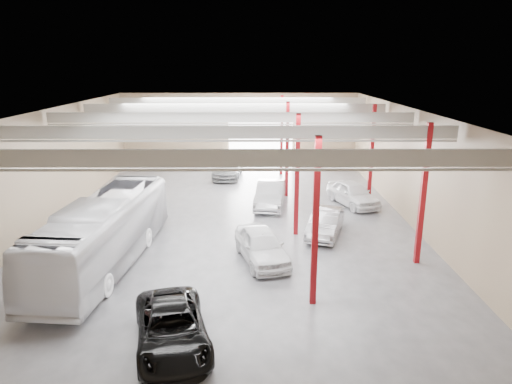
{
  "coord_description": "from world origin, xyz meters",
  "views": [
    {
      "loc": [
        1.37,
        -27.0,
        9.59
      ],
      "look_at": [
        1.49,
        -0.76,
        2.2
      ],
      "focal_mm": 32.0,
      "sensor_mm": 36.0,
      "label": 1
    }
  ],
  "objects_px": {
    "black_sedan": "(172,328)",
    "car_right_far": "(353,193)",
    "car_row_a": "(261,245)",
    "car_row_c": "(228,168)",
    "car_row_b": "(270,194)",
    "coach_bus": "(105,232)",
    "car_right_near": "(325,222)"
  },
  "relations": [
    {
      "from": "black_sedan",
      "to": "car_right_far",
      "type": "relative_size",
      "value": 1.07
    },
    {
      "from": "car_row_a",
      "to": "car_right_far",
      "type": "height_order",
      "value": "car_right_far"
    },
    {
      "from": "car_row_c",
      "to": "black_sedan",
      "type": "bearing_deg",
      "value": -86.67
    },
    {
      "from": "car_row_c",
      "to": "car_right_far",
      "type": "relative_size",
      "value": 1.12
    },
    {
      "from": "car_right_far",
      "to": "car_row_b",
      "type": "bearing_deg",
      "value": 164.18
    },
    {
      "from": "car_row_c",
      "to": "car_right_far",
      "type": "distance_m",
      "value": 12.4
    },
    {
      "from": "car_row_a",
      "to": "car_row_b",
      "type": "height_order",
      "value": "car_row_b"
    },
    {
      "from": "coach_bus",
      "to": "car_right_near",
      "type": "xyz_separation_m",
      "value": [
        11.4,
        3.98,
        -0.92
      ]
    },
    {
      "from": "car_row_a",
      "to": "car_row_b",
      "type": "bearing_deg",
      "value": 69.8
    },
    {
      "from": "car_right_near",
      "to": "car_right_far",
      "type": "distance_m",
      "value": 6.48
    },
    {
      "from": "car_row_b",
      "to": "car_right_near",
      "type": "bearing_deg",
      "value": -54.18
    },
    {
      "from": "car_row_a",
      "to": "car_right_far",
      "type": "xyz_separation_m",
      "value": [
        6.56,
        9.46,
        0.01
      ]
    },
    {
      "from": "car_row_a",
      "to": "car_row_c",
      "type": "xyz_separation_m",
      "value": [
        -2.65,
        17.76,
        -0.03
      ]
    },
    {
      "from": "coach_bus",
      "to": "car_row_a",
      "type": "bearing_deg",
      "value": 7.67
    },
    {
      "from": "coach_bus",
      "to": "black_sedan",
      "type": "distance_m",
      "value": 8.22
    },
    {
      "from": "car_row_a",
      "to": "black_sedan",
      "type": "bearing_deg",
      "value": -129.6
    },
    {
      "from": "car_row_b",
      "to": "car_row_c",
      "type": "bearing_deg",
      "value": 118.87
    },
    {
      "from": "car_row_a",
      "to": "car_right_near",
      "type": "xyz_separation_m",
      "value": [
        3.76,
        3.62,
        -0.07
      ]
    },
    {
      "from": "car_row_c",
      "to": "car_right_near",
      "type": "height_order",
      "value": "car_row_c"
    },
    {
      "from": "coach_bus",
      "to": "car_row_b",
      "type": "height_order",
      "value": "coach_bus"
    },
    {
      "from": "car_row_b",
      "to": "black_sedan",
      "type": "bearing_deg",
      "value": -96.46
    },
    {
      "from": "coach_bus",
      "to": "car_row_b",
      "type": "xyz_separation_m",
      "value": [
        8.4,
        9.5,
        -0.83
      ]
    },
    {
      "from": "black_sedan",
      "to": "car_row_b",
      "type": "bearing_deg",
      "value": 61.97
    },
    {
      "from": "car_right_near",
      "to": "car_right_far",
      "type": "relative_size",
      "value": 0.94
    },
    {
      "from": "black_sedan",
      "to": "car_row_c",
      "type": "relative_size",
      "value": 0.95
    },
    {
      "from": "car_row_c",
      "to": "car_right_far",
      "type": "xyz_separation_m",
      "value": [
        9.21,
        -8.3,
        0.04
      ]
    },
    {
      "from": "car_row_b",
      "to": "car_row_c",
      "type": "distance_m",
      "value": 9.27
    },
    {
      "from": "car_row_a",
      "to": "car_row_c",
      "type": "distance_m",
      "value": 17.96
    },
    {
      "from": "car_right_near",
      "to": "black_sedan",
      "type": "bearing_deg",
      "value": -104.96
    },
    {
      "from": "car_right_far",
      "to": "coach_bus",
      "type": "bearing_deg",
      "value": -164.36
    },
    {
      "from": "car_row_a",
      "to": "car_right_far",
      "type": "relative_size",
      "value": 0.99
    },
    {
      "from": "car_row_c",
      "to": "coach_bus",
      "type": "bearing_deg",
      "value": -100.71
    }
  ]
}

